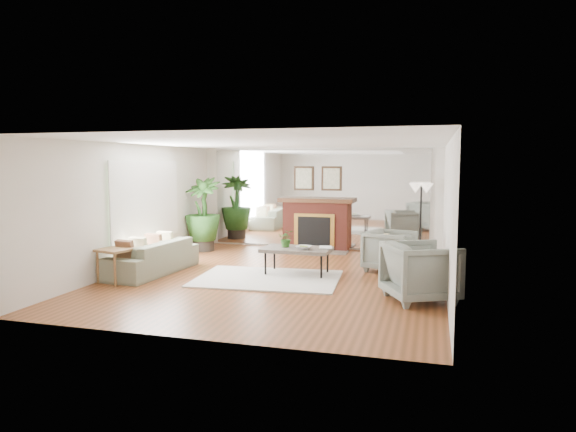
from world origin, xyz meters
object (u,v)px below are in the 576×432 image
(side_table, at_px, (115,254))
(fireplace, at_px, (316,223))
(armchair_back, at_px, (390,251))
(armchair_front, at_px, (421,272))
(potted_ficus, at_px, (203,212))
(floor_lamp, at_px, (421,194))
(coffee_table, at_px, (297,250))
(sofa, at_px, (152,257))

(side_table, bearing_deg, fireplace, 59.07)
(armchair_back, height_order, armchair_front, armchair_front)
(potted_ficus, xyz_separation_m, floor_lamp, (5.09, 0.75, 0.47))
(coffee_table, relative_size, side_table, 2.02)
(side_table, bearing_deg, potted_ficus, 89.19)
(armchair_front, relative_size, potted_ficus, 0.56)
(potted_ficus, bearing_deg, coffee_table, -34.88)
(potted_ficus, bearing_deg, floor_lamp, 8.36)
(sofa, bearing_deg, armchair_front, 86.54)
(coffee_table, height_order, sofa, sofa)
(armchair_back, height_order, floor_lamp, floor_lamp)
(fireplace, xyz_separation_m, armchair_back, (1.97, -2.10, -0.25))
(potted_ficus, bearing_deg, sofa, -86.73)
(armchair_front, xyz_separation_m, side_table, (-5.25, -0.22, 0.06))
(armchair_front, distance_m, potted_ficus, 6.18)
(fireplace, distance_m, armchair_front, 4.94)
(side_table, height_order, floor_lamp, floor_lamp)
(fireplace, height_order, coffee_table, fireplace)
(sofa, distance_m, potted_ficus, 2.71)
(sofa, xyz_separation_m, armchair_back, (4.42, 1.44, 0.09))
(sofa, relative_size, floor_lamp, 1.29)
(armchair_back, bearing_deg, floor_lamp, 0.89)
(fireplace, xyz_separation_m, sofa, (-2.45, -3.53, -0.35))
(floor_lamp, bearing_deg, fireplace, 176.34)
(coffee_table, bearing_deg, armchair_back, 26.11)
(fireplace, xyz_separation_m, armchair_front, (2.60, -4.20, -0.20))
(potted_ficus, bearing_deg, fireplace, 19.22)
(floor_lamp, bearing_deg, side_table, -140.31)
(coffee_table, distance_m, armchair_front, 2.64)
(sofa, xyz_separation_m, floor_lamp, (4.94, 3.37, 1.11))
(fireplace, xyz_separation_m, floor_lamp, (2.49, -0.16, 0.76))
(sofa, bearing_deg, side_table, -8.55)
(side_table, xyz_separation_m, floor_lamp, (5.14, 4.26, 0.91))
(coffee_table, bearing_deg, potted_ficus, 145.12)
(sofa, height_order, armchair_back, armchair_back)
(coffee_table, distance_m, sofa, 2.81)
(fireplace, bearing_deg, armchair_back, -46.78)
(fireplace, distance_m, floor_lamp, 2.61)
(coffee_table, height_order, armchair_back, armchair_back)
(fireplace, relative_size, armchair_back, 2.31)
(armchair_front, distance_m, floor_lamp, 4.16)
(sofa, height_order, potted_ficus, potted_ficus)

